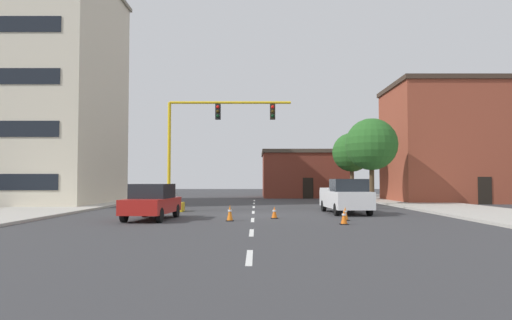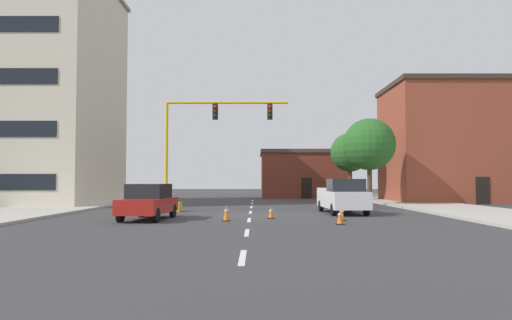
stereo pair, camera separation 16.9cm
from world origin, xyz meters
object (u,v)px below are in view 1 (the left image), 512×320
(sedan_red_near_left, at_px, (151,201))
(traffic_cone_roadside_a, at_px, (273,213))
(traffic_cone_roadside_c, at_px, (344,214))
(traffic_signal_gantry, at_px, (185,176))
(pickup_truck_white, at_px, (344,197))
(traffic_cone_roadside_b, at_px, (229,213))
(tree_right_mid, at_px, (370,145))
(traffic_cone_roadside_d, at_px, (343,217))
(tree_right_far, at_px, (351,153))

(sedan_red_near_left, relative_size, traffic_cone_roadside_a, 7.60)
(traffic_cone_roadside_a, height_order, traffic_cone_roadside_c, traffic_cone_roadside_c)
(traffic_signal_gantry, bearing_deg, sedan_red_near_left, -96.93)
(traffic_cone_roadside_a, bearing_deg, traffic_signal_gantry, 134.23)
(pickup_truck_white, distance_m, sedan_red_near_left, 11.09)
(sedan_red_near_left, height_order, traffic_cone_roadside_c, sedan_red_near_left)
(traffic_signal_gantry, distance_m, traffic_cone_roadside_b, 7.76)
(traffic_signal_gantry, height_order, traffic_cone_roadside_a, traffic_signal_gantry)
(tree_right_mid, xyz_separation_m, sedan_red_near_left, (-13.88, -12.76, -3.76))
(tree_right_mid, distance_m, traffic_cone_roadside_d, 16.69)
(tree_right_mid, height_order, sedan_red_near_left, tree_right_mid)
(tree_right_mid, bearing_deg, pickup_truck_white, -113.22)
(tree_right_far, relative_size, traffic_cone_roadside_d, 9.41)
(pickup_truck_white, xyz_separation_m, traffic_cone_roadside_c, (-0.91, -4.75, -0.65))
(traffic_signal_gantry, distance_m, traffic_cone_roadside_c, 10.96)
(traffic_cone_roadside_d, bearing_deg, tree_right_mid, 71.91)
(traffic_signal_gantry, relative_size, tree_right_mid, 1.27)
(tree_right_far, xyz_separation_m, sedan_red_near_left, (-14.05, -20.94, -3.63))
(pickup_truck_white, height_order, traffic_cone_roadside_b, pickup_truck_white)
(tree_right_far, bearing_deg, sedan_red_near_left, -123.87)
(tree_right_mid, relative_size, traffic_cone_roadside_c, 9.96)
(sedan_red_near_left, distance_m, traffic_cone_roadside_b, 3.96)
(tree_right_far, distance_m, traffic_cone_roadside_c, 22.35)
(tree_right_mid, bearing_deg, traffic_cone_roadside_a, -123.11)
(pickup_truck_white, bearing_deg, traffic_cone_roadside_c, -100.90)
(sedan_red_near_left, xyz_separation_m, traffic_cone_roadside_d, (8.88, -2.57, -0.56))
(pickup_truck_white, height_order, traffic_cone_roadside_a, pickup_truck_white)
(tree_right_far, bearing_deg, traffic_cone_roadside_b, -115.14)
(sedan_red_near_left, relative_size, traffic_cone_roadside_d, 6.83)
(traffic_cone_roadside_c, bearing_deg, tree_right_mid, 71.01)
(traffic_signal_gantry, distance_m, traffic_cone_roadside_a, 7.77)
(traffic_cone_roadside_a, bearing_deg, sedan_red_near_left, -173.76)
(tree_right_far, height_order, sedan_red_near_left, tree_right_far)
(tree_right_mid, height_order, tree_right_far, tree_right_mid)
(traffic_cone_roadside_b, height_order, traffic_cone_roadside_c, traffic_cone_roadside_b)
(traffic_signal_gantry, distance_m, sedan_red_near_left, 6.24)
(tree_right_far, height_order, traffic_cone_roadside_a, tree_right_far)
(traffic_cone_roadside_b, bearing_deg, traffic_cone_roadside_d, -19.14)
(pickup_truck_white, distance_m, traffic_cone_roadside_c, 4.88)
(sedan_red_near_left, xyz_separation_m, traffic_cone_roadside_a, (5.99, 0.66, -0.59))
(traffic_cone_roadside_a, bearing_deg, tree_right_mid, 56.89)
(pickup_truck_white, height_order, traffic_cone_roadside_d, pickup_truck_white)
(tree_right_mid, height_order, traffic_cone_roadside_a, tree_right_mid)
(traffic_signal_gantry, relative_size, sedan_red_near_left, 1.83)
(tree_right_far, distance_m, pickup_truck_white, 17.48)
(tree_right_far, bearing_deg, traffic_signal_gantry, -131.82)
(traffic_cone_roadside_c, bearing_deg, sedan_red_near_left, 176.95)
(sedan_red_near_left, relative_size, traffic_cone_roadside_b, 6.01)
(pickup_truck_white, relative_size, traffic_cone_roadside_c, 8.21)
(traffic_signal_gantry, xyz_separation_m, traffic_cone_roadside_c, (8.59, -6.55, -1.88))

